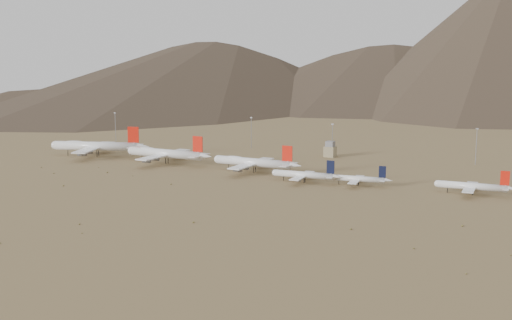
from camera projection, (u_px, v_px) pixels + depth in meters
The scene contains 14 objects.
ground at pixel (214, 181), 393.88m from camera, with size 3000.00×3000.00×0.00m, color #93744C.
mountain_ridge at pixel (471, 13), 1156.82m from camera, with size 4400.00×1000.00×300.00m.
widebody_west at pixel (96, 146), 486.47m from camera, with size 74.89×59.67×23.16m.
widebody_centre at pixel (166, 153), 455.16m from camera, with size 71.18×54.38×21.14m.
widebody_east at pixel (253, 162), 421.92m from camera, with size 64.70×49.45×19.22m.
narrowbody_a at pixel (305, 175), 388.07m from camera, with size 44.26×31.89×14.61m.
narrowbody_b at pixel (359, 179), 379.06m from camera, with size 38.07×27.65×12.61m.
narrowbody_c at pixel (474, 186), 354.60m from camera, with size 44.20×31.80×14.58m.
control_tower at pixel (330, 150), 484.36m from camera, with size 8.00×8.00×12.00m.
mast_far_west at pixel (115, 125), 569.52m from camera, with size 2.00×0.60×25.70m.
mast_west at pixel (251, 131), 528.29m from camera, with size 2.00×0.60×25.70m.
mast_centre at pixel (332, 139), 479.34m from camera, with size 2.00×0.60×25.70m.
mast_east at pixel (476, 144), 450.25m from camera, with size 2.00×0.60×25.70m.
desert_scrub at pixel (78, 206), 327.88m from camera, with size 400.04×180.72×0.88m.
Camera 1 is at (201.26, -330.86, 77.44)m, focal length 45.00 mm.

